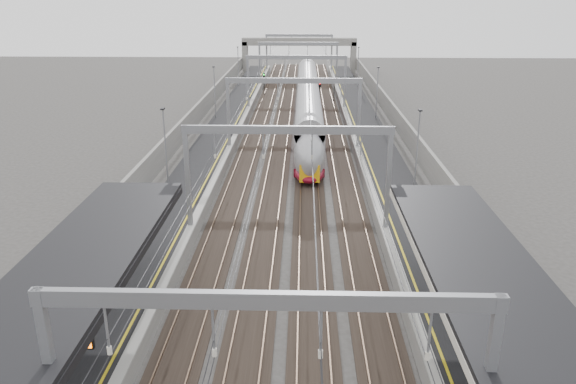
# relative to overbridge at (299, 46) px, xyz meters

# --- Properties ---
(platform_left) EXTENTS (4.00, 120.00, 1.00)m
(platform_left) POSITION_rel_overbridge_xyz_m (-8.00, -55.00, -4.81)
(platform_left) COLOR black
(platform_left) RESTS_ON ground
(platform_right) EXTENTS (4.00, 120.00, 1.00)m
(platform_right) POSITION_rel_overbridge_xyz_m (8.00, -55.00, -4.81)
(platform_right) COLOR black
(platform_right) RESTS_ON ground
(tracks) EXTENTS (11.40, 140.00, 0.20)m
(tracks) POSITION_rel_overbridge_xyz_m (0.00, -55.00, -5.26)
(tracks) COLOR black
(tracks) RESTS_ON ground
(overhead_line) EXTENTS (13.00, 140.00, 6.60)m
(overhead_line) POSITION_rel_overbridge_xyz_m (0.00, -48.38, 0.83)
(overhead_line) COLOR gray
(overhead_line) RESTS_ON platform_left
(canopy_left) EXTENTS (4.40, 30.00, 4.24)m
(canopy_left) POSITION_rel_overbridge_xyz_m (-8.02, -97.01, -0.22)
(canopy_left) COLOR black
(canopy_left) RESTS_ON platform_left
(canopy_right) EXTENTS (4.40, 30.00, 4.24)m
(canopy_right) POSITION_rel_overbridge_xyz_m (8.03, -97.01, -0.22)
(canopy_right) COLOR black
(canopy_right) RESTS_ON platform_right
(overbridge) EXTENTS (22.00, 2.20, 6.90)m
(overbridge) POSITION_rel_overbridge_xyz_m (0.00, 0.00, 0.00)
(overbridge) COLOR slate
(overbridge) RESTS_ON ground
(wall_left) EXTENTS (0.30, 120.00, 3.20)m
(wall_left) POSITION_rel_overbridge_xyz_m (-11.20, -55.00, -3.71)
(wall_left) COLOR slate
(wall_left) RESTS_ON ground
(wall_right) EXTENTS (0.30, 120.00, 3.20)m
(wall_right) POSITION_rel_overbridge_xyz_m (11.20, -55.00, -3.71)
(wall_right) COLOR slate
(wall_right) RESTS_ON ground
(train) EXTENTS (2.65, 48.31, 4.19)m
(train) POSITION_rel_overbridge_xyz_m (1.50, -45.37, -3.25)
(train) COLOR maroon
(train) RESTS_ON ground
(bench) EXTENTS (0.57, 1.74, 0.88)m
(bench) POSITION_rel_overbridge_xyz_m (8.70, -91.70, -3.78)
(bench) COLOR black
(bench) RESTS_ON platform_right
(signal_green) EXTENTS (0.32, 0.32, 3.48)m
(signal_green) POSITION_rel_overbridge_xyz_m (-5.20, -24.21, -2.89)
(signal_green) COLOR black
(signal_green) RESTS_ON ground
(signal_red_near) EXTENTS (0.32, 0.32, 3.48)m
(signal_red_near) POSITION_rel_overbridge_xyz_m (3.20, -32.83, -2.89)
(signal_red_near) COLOR black
(signal_red_near) RESTS_ON ground
(signal_red_far) EXTENTS (0.32, 0.32, 3.48)m
(signal_red_far) POSITION_rel_overbridge_xyz_m (5.40, -29.08, -2.89)
(signal_red_far) COLOR black
(signal_red_far) RESTS_ON ground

